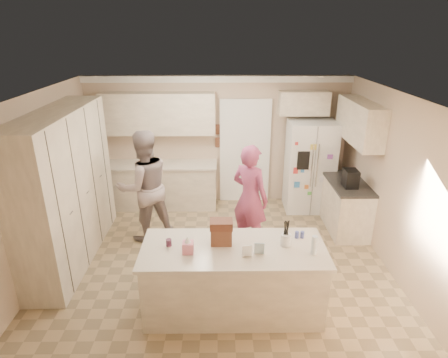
{
  "coord_description": "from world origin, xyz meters",
  "views": [
    {
      "loc": [
        0.04,
        -5.05,
        3.43
      ],
      "look_at": [
        0.1,
        0.35,
        1.25
      ],
      "focal_mm": 30.0,
      "sensor_mm": 36.0,
      "label": 1
    }
  ],
  "objects_px": {
    "refrigerator": "(309,166)",
    "island_base": "(233,280)",
    "coffee_maker": "(351,178)",
    "tissue_box": "(188,247)",
    "dollhouse_body": "(221,236)",
    "utensil_crock": "(286,240)",
    "teen_girl": "(250,198)",
    "teen_boy": "(145,187)"
  },
  "relations": [
    {
      "from": "refrigerator",
      "to": "island_base",
      "type": "xyz_separation_m",
      "value": [
        -1.61,
        -2.96,
        -0.46
      ]
    },
    {
      "from": "island_base",
      "to": "coffee_maker",
      "type": "bearing_deg",
      "value": 42.83
    },
    {
      "from": "refrigerator",
      "to": "coffee_maker",
      "type": "height_order",
      "value": "refrigerator"
    },
    {
      "from": "tissue_box",
      "to": "dollhouse_body",
      "type": "distance_m",
      "value": 0.45
    },
    {
      "from": "utensil_crock",
      "to": "dollhouse_body",
      "type": "xyz_separation_m",
      "value": [
        -0.8,
        0.05,
        0.04
      ]
    },
    {
      "from": "dollhouse_body",
      "to": "tissue_box",
      "type": "bearing_deg",
      "value": -153.43
    },
    {
      "from": "utensil_crock",
      "to": "dollhouse_body",
      "type": "distance_m",
      "value": 0.8
    },
    {
      "from": "dollhouse_body",
      "to": "teen_girl",
      "type": "xyz_separation_m",
      "value": [
        0.47,
        1.43,
        -0.15
      ]
    },
    {
      "from": "island_base",
      "to": "dollhouse_body",
      "type": "distance_m",
      "value": 0.62
    },
    {
      "from": "utensil_crock",
      "to": "tissue_box",
      "type": "bearing_deg",
      "value": -172.87
    },
    {
      "from": "refrigerator",
      "to": "teen_girl",
      "type": "height_order",
      "value": "refrigerator"
    },
    {
      "from": "refrigerator",
      "to": "teen_boy",
      "type": "relative_size",
      "value": 0.93
    },
    {
      "from": "island_base",
      "to": "utensil_crock",
      "type": "height_order",
      "value": "utensil_crock"
    },
    {
      "from": "refrigerator",
      "to": "coffee_maker",
      "type": "xyz_separation_m",
      "value": [
        0.44,
        -1.06,
        0.17
      ]
    },
    {
      "from": "coffee_maker",
      "to": "tissue_box",
      "type": "distance_m",
      "value": 3.28
    },
    {
      "from": "coffee_maker",
      "to": "island_base",
      "type": "height_order",
      "value": "coffee_maker"
    },
    {
      "from": "coffee_maker",
      "to": "utensil_crock",
      "type": "distance_m",
      "value": 2.32
    },
    {
      "from": "tissue_box",
      "to": "dollhouse_body",
      "type": "height_order",
      "value": "dollhouse_body"
    },
    {
      "from": "tissue_box",
      "to": "teen_girl",
      "type": "height_order",
      "value": "teen_girl"
    },
    {
      "from": "coffee_maker",
      "to": "teen_boy",
      "type": "xyz_separation_m",
      "value": [
        -3.48,
        -0.07,
        -0.1
      ]
    },
    {
      "from": "tissue_box",
      "to": "teen_boy",
      "type": "height_order",
      "value": "teen_boy"
    },
    {
      "from": "refrigerator",
      "to": "island_base",
      "type": "distance_m",
      "value": 3.4
    },
    {
      "from": "dollhouse_body",
      "to": "teen_boy",
      "type": "relative_size",
      "value": 0.13
    },
    {
      "from": "teen_boy",
      "to": "utensil_crock",
      "type": "bearing_deg",
      "value": 111.64
    },
    {
      "from": "teen_girl",
      "to": "refrigerator",
      "type": "bearing_deg",
      "value": -93.59
    },
    {
      "from": "dollhouse_body",
      "to": "teen_girl",
      "type": "distance_m",
      "value": 1.51
    },
    {
      "from": "teen_boy",
      "to": "teen_girl",
      "type": "bearing_deg",
      "value": 142.51
    },
    {
      "from": "island_base",
      "to": "refrigerator",
      "type": "bearing_deg",
      "value": 61.53
    },
    {
      "from": "refrigerator",
      "to": "tissue_box",
      "type": "relative_size",
      "value": 12.86
    },
    {
      "from": "teen_boy",
      "to": "teen_girl",
      "type": "relative_size",
      "value": 1.09
    },
    {
      "from": "teen_boy",
      "to": "refrigerator",
      "type": "bearing_deg",
      "value": 172.67
    },
    {
      "from": "teen_girl",
      "to": "island_base",
      "type": "bearing_deg",
      "value": 116.52
    },
    {
      "from": "teen_girl",
      "to": "coffee_maker",
      "type": "bearing_deg",
      "value": -129.59
    },
    {
      "from": "coffee_maker",
      "to": "teen_girl",
      "type": "xyz_separation_m",
      "value": [
        -1.73,
        -0.37,
        -0.18
      ]
    },
    {
      "from": "teen_girl",
      "to": "tissue_box",
      "type": "bearing_deg",
      "value": 100.24
    },
    {
      "from": "refrigerator",
      "to": "dollhouse_body",
      "type": "relative_size",
      "value": 6.92
    },
    {
      "from": "tissue_box",
      "to": "teen_girl",
      "type": "xyz_separation_m",
      "value": [
        0.87,
        1.63,
        -0.11
      ]
    },
    {
      "from": "island_base",
      "to": "utensil_crock",
      "type": "relative_size",
      "value": 14.67
    },
    {
      "from": "refrigerator",
      "to": "teen_boy",
      "type": "bearing_deg",
      "value": -158.77
    },
    {
      "from": "island_base",
      "to": "teen_boy",
      "type": "xyz_separation_m",
      "value": [
        -1.43,
        1.83,
        0.53
      ]
    },
    {
      "from": "island_base",
      "to": "tissue_box",
      "type": "bearing_deg",
      "value": -169.7
    },
    {
      "from": "coffee_maker",
      "to": "island_base",
      "type": "bearing_deg",
      "value": -137.17
    }
  ]
}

